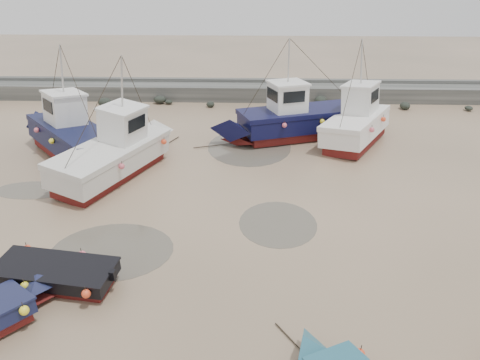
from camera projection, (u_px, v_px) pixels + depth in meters
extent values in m
plane|color=tan|center=(189.00, 242.00, 18.90)|extent=(120.00, 120.00, 0.00)
cube|color=#62625E|center=(224.00, 92.00, 38.60)|extent=(60.00, 2.20, 1.20)
cube|color=#62625E|center=(225.00, 80.00, 39.39)|extent=(60.00, 0.60, 0.25)
ellipsoid|color=black|center=(288.00, 106.00, 35.88)|extent=(0.84, 0.86, 0.51)
ellipsoid|color=black|center=(321.00, 101.00, 37.17)|extent=(0.98, 1.07, 0.72)
ellipsoid|color=black|center=(405.00, 106.00, 36.07)|extent=(0.78, 0.90, 0.59)
ellipsoid|color=black|center=(469.00, 108.00, 35.71)|extent=(0.60, 0.70, 0.31)
ellipsoid|color=black|center=(160.00, 99.00, 37.47)|extent=(0.99, 0.80, 0.58)
ellipsoid|color=black|center=(378.00, 106.00, 36.38)|extent=(0.54, 0.46, 0.30)
ellipsoid|color=black|center=(346.00, 104.00, 36.63)|extent=(0.61, 0.47, 0.46)
ellipsoid|color=black|center=(169.00, 102.00, 37.33)|extent=(0.61, 0.53, 0.32)
ellipsoid|color=black|center=(361.00, 102.00, 37.15)|extent=(0.67, 0.55, 0.43)
ellipsoid|color=black|center=(105.00, 102.00, 36.56)|extent=(1.09, 0.88, 0.72)
ellipsoid|color=black|center=(131.00, 103.00, 36.85)|extent=(0.65, 0.60, 0.37)
ellipsoid|color=black|center=(344.00, 105.00, 36.07)|extent=(0.88, 0.64, 0.62)
ellipsoid|color=black|center=(210.00, 104.00, 36.61)|extent=(0.64, 0.62, 0.48)
ellipsoid|color=black|center=(321.00, 103.00, 37.10)|extent=(0.55, 0.45, 0.29)
cylinder|color=#554F43|center=(112.00, 250.00, 18.36)|extent=(4.84, 4.84, 0.01)
cylinder|color=#554F43|center=(278.00, 223.00, 20.27)|extent=(3.39, 3.39, 0.01)
cylinder|color=#554F43|center=(33.00, 190.00, 23.25)|extent=(3.84, 3.84, 0.01)
cylinder|color=#554F43|center=(249.00, 146.00, 28.82)|extent=(5.11, 5.11, 0.01)
pyramid|color=#141938|center=(33.00, 281.00, 15.02)|extent=(1.84, 1.71, 0.90)
cylinder|color=black|center=(66.00, 290.00, 16.06)|extent=(1.33, 1.55, 0.04)
sphere|color=#F14925|center=(27.00, 316.00, 14.02)|extent=(0.30, 0.30, 0.30)
pyramid|color=#22596B|center=(316.00, 338.00, 12.71)|extent=(1.73, 1.46, 0.90)
cylinder|color=black|center=(295.00, 344.00, 13.80)|extent=(1.11, 1.71, 0.04)
sphere|color=#F14925|center=(358.00, 352.00, 12.73)|extent=(0.30, 0.30, 0.30)
cube|color=maroon|center=(58.00, 281.00, 16.36)|extent=(3.99, 1.93, 0.30)
cube|color=black|center=(56.00, 272.00, 16.20)|extent=(4.30, 2.21, 0.45)
cube|color=brown|center=(55.00, 268.00, 16.14)|extent=(3.60, 1.79, 0.10)
cube|color=black|center=(55.00, 266.00, 16.10)|extent=(4.40, 2.29, 0.07)
cube|color=black|center=(113.00, 275.00, 15.78)|extent=(0.21, 0.24, 0.35)
sphere|color=#F14925|center=(87.00, 292.00, 15.06)|extent=(0.30, 0.30, 0.30)
sphere|color=#F14925|center=(83.00, 256.00, 16.90)|extent=(0.30, 0.30, 0.30)
sphere|color=#F14925|center=(25.00, 284.00, 15.42)|extent=(0.30, 0.30, 0.30)
sphere|color=#F14925|center=(28.00, 250.00, 17.26)|extent=(0.30, 0.30, 0.30)
cube|color=maroon|center=(75.00, 154.00, 26.99)|extent=(6.38, 6.74, 0.55)
cube|color=black|center=(73.00, 141.00, 26.68)|extent=(7.02, 7.39, 0.95)
pyramid|color=black|center=(44.00, 113.00, 29.38)|extent=(2.93, 2.84, 1.40)
cube|color=brown|center=(71.00, 133.00, 26.46)|extent=(6.82, 7.19, 0.08)
cube|color=black|center=(71.00, 130.00, 26.40)|extent=(7.17, 7.55, 0.30)
cube|color=white|center=(61.00, 110.00, 26.71)|extent=(2.72, 2.73, 1.70)
cube|color=white|center=(59.00, 94.00, 26.32)|extent=(2.94, 2.95, 0.12)
cube|color=black|center=(54.00, 102.00, 27.31)|extent=(1.21, 1.10, 0.68)
cylinder|color=#B7B7B2|center=(55.00, 70.00, 25.75)|extent=(0.10, 0.10, 2.60)
cylinder|color=black|center=(42.00, 134.00, 30.91)|extent=(2.04, 2.27, 0.05)
sphere|color=#DA5C6C|center=(67.00, 157.00, 23.59)|extent=(0.30, 0.30, 0.30)
sphere|color=#DA5C6C|center=(110.00, 138.00, 26.12)|extent=(0.30, 0.30, 0.30)
sphere|color=#DA5C6C|center=(50.00, 144.00, 25.26)|extent=(0.30, 0.30, 0.30)
sphere|color=#DA5C6C|center=(92.00, 128.00, 27.79)|extent=(0.30, 0.30, 0.30)
sphere|color=#DA5C6C|center=(35.00, 133.00, 26.93)|extent=(0.30, 0.30, 0.30)
sphere|color=#DA5C6C|center=(76.00, 118.00, 29.46)|extent=(0.30, 0.30, 0.30)
cube|color=maroon|center=(112.00, 173.00, 24.53)|extent=(4.45, 6.96, 0.55)
cube|color=silver|center=(110.00, 159.00, 24.21)|extent=(4.97, 7.55, 0.95)
pyramid|color=silver|center=(154.00, 124.00, 27.34)|extent=(2.81, 2.25, 1.40)
cube|color=brown|center=(109.00, 150.00, 24.00)|extent=(4.82, 7.36, 0.08)
cube|color=silver|center=(109.00, 148.00, 23.94)|extent=(5.08, 7.72, 0.30)
cube|color=white|center=(118.00, 124.00, 24.34)|extent=(2.34, 2.50, 1.70)
cube|color=white|center=(116.00, 107.00, 23.96)|extent=(2.53, 2.70, 0.12)
cube|color=black|center=(130.00, 114.00, 25.08)|extent=(1.37, 0.60, 0.68)
cylinder|color=#B7B7B2|center=(113.00, 81.00, 23.38)|extent=(0.10, 0.10, 2.60)
cylinder|color=black|center=(166.00, 145.00, 28.99)|extent=(1.18, 2.80, 0.05)
sphere|color=#DA5C6C|center=(48.00, 169.00, 22.21)|extent=(0.30, 0.30, 0.30)
sphere|color=#DA5C6C|center=(119.00, 164.00, 22.78)|extent=(0.30, 0.30, 0.30)
sphere|color=#DA5C6C|center=(100.00, 143.00, 25.35)|extent=(0.30, 0.30, 0.30)
sphere|color=#DA5C6C|center=(162.00, 139.00, 25.92)|extent=(0.30, 0.30, 0.30)
cube|color=maroon|center=(302.00, 133.00, 30.31)|extent=(7.73, 4.75, 0.55)
cube|color=black|center=(302.00, 122.00, 29.99)|extent=(8.38, 5.33, 0.95)
pyramid|color=black|center=(235.00, 117.00, 28.46)|extent=(2.30, 3.17, 1.40)
cube|color=brown|center=(303.00, 114.00, 29.78)|extent=(8.17, 5.16, 0.08)
cube|color=black|center=(303.00, 112.00, 29.72)|extent=(8.57, 5.44, 0.30)
cube|color=white|center=(288.00, 98.00, 29.01)|extent=(2.55, 2.55, 1.70)
cube|color=white|center=(288.00, 84.00, 28.63)|extent=(2.76, 2.76, 0.12)
cube|color=black|center=(273.00, 95.00, 28.63)|extent=(0.62, 1.62, 0.68)
cylinder|color=#B7B7B2|center=(289.00, 61.00, 28.06)|extent=(0.10, 0.10, 2.60)
cylinder|color=black|center=(217.00, 146.00, 28.85)|extent=(2.84, 1.05, 0.05)
sphere|color=#DA5C6C|center=(358.00, 119.00, 29.37)|extent=(0.30, 0.30, 0.30)
sphere|color=#DA5C6C|center=(318.00, 107.00, 31.70)|extent=(0.30, 0.30, 0.30)
sphere|color=#DA5C6C|center=(322.00, 123.00, 28.68)|extent=(0.30, 0.30, 0.30)
sphere|color=#DA5C6C|center=(284.00, 111.00, 31.01)|extent=(0.30, 0.30, 0.30)
sphere|color=#DA5C6C|center=(285.00, 126.00, 27.99)|extent=(0.30, 0.30, 0.30)
sphere|color=#DA5C6C|center=(248.00, 114.00, 30.32)|extent=(0.30, 0.30, 0.30)
cube|color=maroon|center=(355.00, 140.00, 29.01)|extent=(4.56, 5.85, 0.55)
cube|color=white|center=(357.00, 129.00, 28.70)|extent=(5.08, 6.38, 0.95)
pyramid|color=white|center=(375.00, 104.00, 31.12)|extent=(2.87, 2.46, 1.40)
cube|color=brown|center=(358.00, 121.00, 28.48)|extent=(4.93, 6.22, 0.08)
cube|color=white|center=(358.00, 119.00, 28.42)|extent=(5.19, 6.52, 0.30)
cube|color=white|center=(364.00, 100.00, 28.64)|extent=(2.50, 2.60, 1.70)
cube|color=white|center=(366.00, 85.00, 28.26)|extent=(2.70, 2.81, 0.12)
cube|color=black|center=(369.00, 92.00, 29.32)|extent=(1.31, 0.77, 0.68)
cylinder|color=#B7B7B2|center=(368.00, 62.00, 27.68)|extent=(0.10, 0.10, 2.60)
cylinder|color=black|center=(377.00, 124.00, 32.65)|extent=(1.52, 2.64, 0.05)
sphere|color=#DA5C6C|center=(322.00, 130.00, 27.37)|extent=(0.30, 0.30, 0.30)
sphere|color=#DA5C6C|center=(374.00, 132.00, 26.99)|extent=(0.30, 0.30, 0.30)
sphere|color=#DA5C6C|center=(336.00, 120.00, 29.19)|extent=(0.30, 0.30, 0.30)
sphere|color=#DA5C6C|center=(385.00, 122.00, 28.82)|extent=(0.30, 0.30, 0.30)
sphere|color=#DA5C6C|center=(349.00, 111.00, 31.02)|extent=(0.30, 0.30, 0.30)
imported|color=#1B2036|center=(125.00, 174.00, 25.00)|extent=(0.74, 0.68, 1.69)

